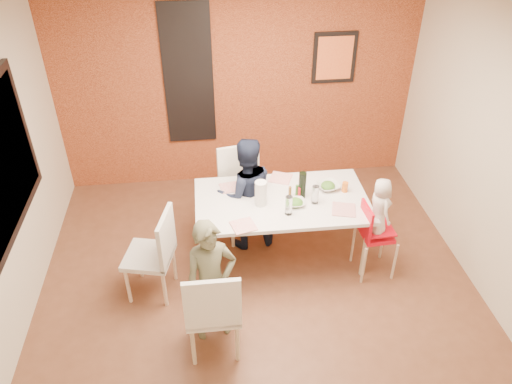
{
  "coord_description": "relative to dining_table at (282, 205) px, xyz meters",
  "views": [
    {
      "loc": [
        -0.47,
        -3.62,
        3.78
      ],
      "look_at": [
        0.0,
        0.3,
        1.05
      ],
      "focal_mm": 35.0,
      "sensor_mm": 36.0,
      "label": 1
    }
  ],
  "objects": [
    {
      "name": "ground",
      "position": [
        -0.3,
        -0.56,
        -0.69
      ],
      "size": [
        4.5,
        4.5,
        0.0
      ],
      "primitive_type": "plane",
      "color": "brown",
      "rests_on": "ground"
    },
    {
      "name": "ceiling",
      "position": [
        -0.3,
        -0.56,
        2.01
      ],
      "size": [
        4.5,
        4.5,
        0.02
      ],
      "primitive_type": "cube",
      "color": "white",
      "rests_on": "wall_back"
    },
    {
      "name": "wall_back",
      "position": [
        -0.3,
        1.69,
        0.66
      ],
      "size": [
        4.5,
        0.02,
        2.7
      ],
      "primitive_type": "cube",
      "color": "beige",
      "rests_on": "ground"
    },
    {
      "name": "wall_right",
      "position": [
        1.95,
        -0.56,
        0.66
      ],
      "size": [
        0.02,
        4.5,
        2.7
      ],
      "primitive_type": "cube",
      "color": "beige",
      "rests_on": "ground"
    },
    {
      "name": "brick_accent_wall",
      "position": [
        -0.3,
        1.67,
        0.66
      ],
      "size": [
        4.5,
        0.02,
        2.7
      ],
      "primitive_type": "cube",
      "color": "maroon",
      "rests_on": "ground"
    },
    {
      "name": "glassblock_strip",
      "position": [
        -0.9,
        1.66,
        0.81
      ],
      "size": [
        0.55,
        0.03,
        1.7
      ],
      "primitive_type": "cube",
      "color": "silver",
      "rests_on": "wall_back"
    },
    {
      "name": "glassblock_surround",
      "position": [
        -0.9,
        1.65,
        0.81
      ],
      "size": [
        0.6,
        0.03,
        1.76
      ],
      "primitive_type": "cube",
      "color": "black",
      "rests_on": "wall_back"
    },
    {
      "name": "art_print_frame",
      "position": [
        0.9,
        1.65,
        0.96
      ],
      "size": [
        0.54,
        0.03,
        0.64
      ],
      "primitive_type": "cube",
      "color": "black",
      "rests_on": "wall_back"
    },
    {
      "name": "art_print_canvas",
      "position": [
        0.9,
        1.64,
        0.96
      ],
      "size": [
        0.44,
        0.01,
        0.54
      ],
      "primitive_type": "cube",
      "color": "orange",
      "rests_on": "wall_back"
    },
    {
      "name": "dining_table",
      "position": [
        0.0,
        0.0,
        0.0
      ],
      "size": [
        1.81,
        1.01,
        0.75
      ],
      "rotation": [
        0.0,
        0.0,
        -0.01
      ],
      "color": "silver",
      "rests_on": "ground"
    },
    {
      "name": "chair_near",
      "position": [
        -0.79,
        -1.25,
        -0.12
      ],
      "size": [
        0.47,
        0.47,
        1.01
      ],
      "rotation": [
        0.0,
        0.0,
        3.14
      ],
      "color": "silver",
      "rests_on": "ground"
    },
    {
      "name": "chair_far",
      "position": [
        -0.37,
        0.52,
        -0.09
      ],
      "size": [
        0.57,
        0.57,
        1.06
      ],
      "rotation": [
        0.0,
        0.0,
        0.19
      ],
      "color": "silver",
      "rests_on": "ground"
    },
    {
      "name": "chair_left",
      "position": [
        -1.3,
        -0.42,
        -0.14
      ],
      "size": [
        0.55,
        0.55,
        0.98
      ],
      "rotation": [
        0.0,
        0.0,
        4.47
      ],
      "color": "silver",
      "rests_on": "ground"
    },
    {
      "name": "high_chair",
      "position": [
        0.9,
        -0.37,
        -0.16
      ],
      "size": [
        0.38,
        0.38,
        0.87
      ],
      "rotation": [
        0.0,
        0.0,
        1.62
      ],
      "color": "red",
      "rests_on": "ground"
    },
    {
      "name": "child_near",
      "position": [
        -0.79,
        -1.0,
        -0.05
      ],
      "size": [
        0.52,
        0.41,
        1.27
      ],
      "primitive_type": "imported",
      "rotation": [
        0.0,
        0.0,
        0.24
      ],
      "color": "brown",
      "rests_on": "ground"
    },
    {
      "name": "child_far",
      "position": [
        -0.36,
        0.26,
        -0.02
      ],
      "size": [
        0.71,
        0.58,
        1.33
      ],
      "primitive_type": "imported",
      "rotation": [
        0.0,
        0.0,
        3.27
      ],
      "color": "black",
      "rests_on": "ground"
    },
    {
      "name": "toddler",
      "position": [
        0.92,
        -0.37,
        0.15
      ],
      "size": [
        0.26,
        0.35,
        0.65
      ],
      "primitive_type": "imported",
      "rotation": [
        0.0,
        0.0,
        1.75
      ],
      "color": "beige",
      "rests_on": "high_chair"
    },
    {
      "name": "plate_near_left",
      "position": [
        -0.44,
        -0.4,
        0.07
      ],
      "size": [
        0.27,
        0.27,
        0.01
      ],
      "primitive_type": "cube",
      "rotation": [
        0.0,
        0.0,
        0.26
      ],
      "color": "white",
      "rests_on": "dining_table"
    },
    {
      "name": "plate_far_mid",
      "position": [
        0.05,
        0.4,
        0.07
      ],
      "size": [
        0.3,
        0.3,
        0.01
      ],
      "primitive_type": "cube",
      "rotation": [
        0.0,
        0.0,
        -0.41
      ],
      "color": "white",
      "rests_on": "dining_table"
    },
    {
      "name": "plate_near_right",
      "position": [
        0.59,
        -0.26,
        0.07
      ],
      "size": [
        0.28,
        0.28,
        0.01
      ],
      "primitive_type": "cube",
      "rotation": [
        0.0,
        0.0,
        -0.26
      ],
      "color": "white",
      "rests_on": "dining_table"
    },
    {
      "name": "plate_far_left",
      "position": [
        -0.52,
        0.28,
        0.07
      ],
      "size": [
        0.23,
        0.23,
        0.01
      ],
      "primitive_type": "cube",
      "rotation": [
        0.0,
        0.0,
        0.17
      ],
      "color": "white",
      "rests_on": "dining_table"
    },
    {
      "name": "salad_bowl_a",
      "position": [
        0.13,
        -0.11,
        0.09
      ],
      "size": [
        0.2,
        0.2,
        0.05
      ],
      "primitive_type": "imported",
      "rotation": [
        0.0,
        0.0,
        -0.02
      ],
      "color": "silver",
      "rests_on": "dining_table"
    },
    {
      "name": "salad_bowl_b",
      "position": [
        0.53,
        0.15,
        0.1
      ],
      "size": [
        0.29,
        0.29,
        0.06
      ],
      "primitive_type": "imported",
      "rotation": [
        0.0,
        0.0,
        0.22
      ],
      "color": "silver",
      "rests_on": "dining_table"
    },
    {
      "name": "wine_bottle",
      "position": [
        0.21,
        0.02,
        0.22
      ],
      "size": [
        0.08,
        0.08,
        0.3
      ],
      "primitive_type": "cylinder",
      "color": "black",
      "rests_on": "dining_table"
    },
    {
      "name": "wine_glass_a",
      "position": [
        0.03,
        -0.25,
        0.17
      ],
      "size": [
        0.07,
        0.07,
        0.21
      ],
      "primitive_type": "cylinder",
      "color": "silver",
      "rests_on": "dining_table"
    },
    {
      "name": "wine_glass_b",
      "position": [
        0.33,
        -0.1,
        0.17
      ],
      "size": [
        0.07,
        0.07,
        0.2
      ],
      "primitive_type": "cylinder",
      "color": "white",
      "rests_on": "dining_table"
    },
    {
      "name": "paper_towel_roll",
      "position": [
        -0.23,
        -0.06,
        0.2
      ],
      "size": [
        0.12,
        0.12,
        0.27
      ],
      "primitive_type": "cylinder",
      "color": "white",
      "rests_on": "dining_table"
    },
    {
      "name": "condiment_red",
      "position": [
        0.18,
        0.0,
        0.13
      ],
      "size": [
        0.03,
        0.03,
        0.13
      ],
      "primitive_type": "cylinder",
      "color": "red",
      "rests_on": "dining_table"
    },
    {
      "name": "condiment_green",
      "position": [
        0.17,
        0.06,
        0.13
      ],
      "size": [
        0.03,
        0.03,
        0.13
      ],
      "primitive_type": "cylinder",
      "color": "#337326",
      "rests_on": "dining_table"
    },
    {
      "name": "condiment_brown",
      "position": [
        0.09,
        0.04,
        0.13
      ],
      "size": [
        0.03,
        0.03,
        0.13
      ],
      "primitive_type": "cylinder",
      "color": "brown",
      "rests_on": "dining_table"
    },
    {
      "name": "sippy_cup",
      "position": [
        0.69,
        0.07,
        0.12
      ],
      "size": [
        0.06,
        0.06,
        0.11
      ],
      "primitive_type": "cylinder",
      "color": "orange",
      "rests_on": "dining_table"
    }
  ]
}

